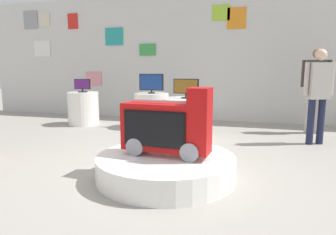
# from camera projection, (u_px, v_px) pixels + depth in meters

# --- Properties ---
(ground_plane) EXTENTS (30.00, 30.00, 0.00)m
(ground_plane) POSITION_uv_depth(u_px,v_px,m) (142.00, 169.00, 4.12)
(ground_plane) COLOR #9E998E
(back_wall_display) EXTENTS (12.71, 0.13, 3.28)m
(back_wall_display) POSITION_uv_depth(u_px,v_px,m) (197.00, 57.00, 7.88)
(back_wall_display) COLOR silver
(back_wall_display) RESTS_ON ground
(main_display_pedestal) EXTENTS (1.72, 1.72, 0.29)m
(main_display_pedestal) POSITION_uv_depth(u_px,v_px,m) (166.00, 167.00, 3.77)
(main_display_pedestal) COLOR white
(main_display_pedestal) RESTS_ON ground
(novelty_firetruck_tv) EXTENTS (1.11, 0.44, 0.85)m
(novelty_firetruck_tv) POSITION_uv_depth(u_px,v_px,m) (167.00, 128.00, 3.67)
(novelty_firetruck_tv) COLOR gray
(novelty_firetruck_tv) RESTS_ON main_display_pedestal
(display_pedestal_left_rear) EXTENTS (0.79, 0.79, 0.79)m
(display_pedestal_left_rear) POSITION_uv_depth(u_px,v_px,m) (152.00, 110.00, 6.98)
(display_pedestal_left_rear) COLOR white
(display_pedestal_left_rear) RESTS_ON ground
(tv_on_left_rear) EXTENTS (0.57, 0.16, 0.45)m
(tv_on_left_rear) POSITION_uv_depth(u_px,v_px,m) (151.00, 83.00, 6.88)
(tv_on_left_rear) COLOR black
(tv_on_left_rear) RESTS_ON display_pedestal_left_rear
(display_pedestal_center_rear) EXTENTS (0.73, 0.73, 0.79)m
(display_pedestal_center_rear) POSITION_uv_depth(u_px,v_px,m) (83.00, 108.00, 7.34)
(display_pedestal_center_rear) COLOR white
(display_pedestal_center_rear) RESTS_ON ground
(tv_on_center_rear) EXTENTS (0.38, 0.23, 0.32)m
(tv_on_center_rear) POSITION_uv_depth(u_px,v_px,m) (82.00, 86.00, 7.25)
(tv_on_center_rear) COLOR black
(tv_on_center_rear) RESTS_ON display_pedestal_center_rear
(display_pedestal_right_rear) EXTENTS (0.90, 0.90, 0.79)m
(display_pedestal_right_rear) POSITION_uv_depth(u_px,v_px,m) (186.00, 119.00, 5.83)
(display_pedestal_right_rear) COLOR white
(display_pedestal_right_rear) RESTS_ON ground
(tv_on_right_rear) EXTENTS (0.48, 0.18, 0.37)m
(tv_on_right_rear) POSITION_uv_depth(u_px,v_px,m) (186.00, 87.00, 5.73)
(tv_on_right_rear) COLOR black
(tv_on_right_rear) RESTS_ON display_pedestal_right_rear
(shopper_browsing_near_truck) EXTENTS (0.56, 0.24, 1.76)m
(shopper_browsing_near_truck) POSITION_uv_depth(u_px,v_px,m) (315.00, 84.00, 6.25)
(shopper_browsing_near_truck) COLOR #B2ADA3
(shopper_browsing_near_truck) RESTS_ON ground
(shopper_browsing_rear) EXTENTS (0.52, 0.34, 1.69)m
(shopper_browsing_rear) POSITION_uv_depth(u_px,v_px,m) (318.00, 90.00, 5.32)
(shopper_browsing_rear) COLOR #1E233F
(shopper_browsing_rear) RESTS_ON ground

